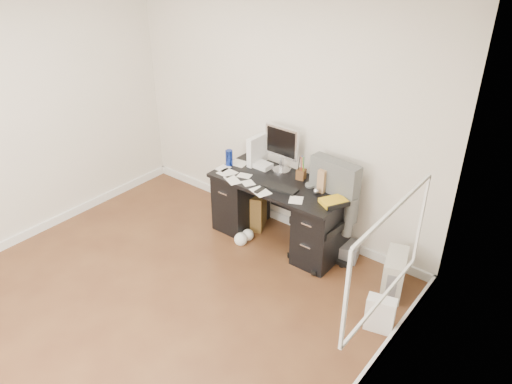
% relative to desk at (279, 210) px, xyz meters
% --- Properties ---
extents(ground, '(4.00, 4.00, 0.00)m').
position_rel_desk_xyz_m(ground, '(-0.30, -1.65, -0.40)').
color(ground, '#4C2918').
rests_on(ground, ground).
extents(room_shell, '(4.02, 4.02, 2.71)m').
position_rel_desk_xyz_m(room_shell, '(-0.27, -1.62, 1.26)').
color(room_shell, white).
rests_on(room_shell, ground).
extents(desk, '(1.50, 0.70, 0.75)m').
position_rel_desk_xyz_m(desk, '(0.00, 0.00, 0.00)').
color(desk, black).
rests_on(desk, ground).
extents(loose_papers, '(1.10, 0.60, 0.00)m').
position_rel_desk_xyz_m(loose_papers, '(-0.20, -0.05, 0.35)').
color(loose_papers, white).
rests_on(loose_papers, desk).
extents(lcd_monitor, '(0.43, 0.25, 0.53)m').
position_rel_desk_xyz_m(lcd_monitor, '(-0.14, 0.21, 0.62)').
color(lcd_monitor, silver).
rests_on(lcd_monitor, desk).
extents(keyboard, '(0.41, 0.17, 0.02)m').
position_rel_desk_xyz_m(keyboard, '(0.09, -0.13, 0.36)').
color(keyboard, black).
rests_on(keyboard, desk).
extents(computer_mouse, '(0.08, 0.08, 0.06)m').
position_rel_desk_xyz_m(computer_mouse, '(0.45, 0.01, 0.38)').
color(computer_mouse, silver).
rests_on(computer_mouse, desk).
extents(travel_mug, '(0.10, 0.10, 0.18)m').
position_rel_desk_xyz_m(travel_mug, '(-0.69, -0.03, 0.44)').
color(travel_mug, '#162E98').
rests_on(travel_mug, desk).
extents(white_binder, '(0.14, 0.30, 0.34)m').
position_rel_desk_xyz_m(white_binder, '(-0.47, 0.20, 0.52)').
color(white_binder, white).
rests_on(white_binder, desk).
extents(magazine_file, '(0.11, 0.22, 0.25)m').
position_rel_desk_xyz_m(magazine_file, '(0.46, 0.16, 0.47)').
color(magazine_file, '#9F754D').
rests_on(magazine_file, desk).
extents(pen_cup, '(0.13, 0.13, 0.27)m').
position_rel_desk_xyz_m(pen_cup, '(0.14, 0.19, 0.49)').
color(pen_cup, brown).
rests_on(pen_cup, desk).
extents(yellow_book, '(0.29, 0.31, 0.04)m').
position_rel_desk_xyz_m(yellow_book, '(0.69, -0.05, 0.37)').
color(yellow_book, gold).
rests_on(yellow_book, desk).
extents(paper_remote, '(0.26, 0.23, 0.02)m').
position_rel_desk_xyz_m(paper_remote, '(-0.03, -0.30, 0.36)').
color(paper_remote, white).
rests_on(paper_remote, desk).
extents(office_chair, '(0.68, 0.68, 1.10)m').
position_rel_desk_xyz_m(office_chair, '(0.55, -0.01, 0.15)').
color(office_chair, '#505350').
rests_on(office_chair, ground).
extents(pc_tower, '(0.30, 0.46, 0.42)m').
position_rel_desk_xyz_m(pc_tower, '(1.40, -0.03, -0.19)').
color(pc_tower, '#BBB8A9').
rests_on(pc_tower, ground).
extents(shopping_bag, '(0.29, 0.24, 0.34)m').
position_rel_desk_xyz_m(shopping_bag, '(1.52, -0.58, -0.23)').
color(shopping_bag, white).
rests_on(shopping_bag, ground).
extents(wicker_basket, '(0.59, 0.59, 0.44)m').
position_rel_desk_xyz_m(wicker_basket, '(-0.52, 0.08, -0.18)').
color(wicker_basket, '#4E3517').
rests_on(wicker_basket, ground).
extents(desk_printer, '(0.36, 0.32, 0.18)m').
position_rel_desk_xyz_m(desk_printer, '(0.75, 0.17, -0.31)').
color(desk_printer, slate).
rests_on(desk_printer, ground).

